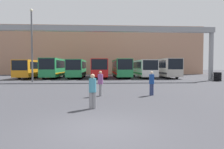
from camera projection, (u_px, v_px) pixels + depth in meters
ground_plane at (99, 130)px, 6.30m from camera, size 200.00×200.00×0.00m
building_backdrop at (99, 52)px, 53.68m from camera, size 51.33×12.00×11.77m
overhead_gantry at (99, 35)px, 26.55m from camera, size 31.54×0.80×7.32m
bus_slot_0 at (33, 68)px, 34.46m from camera, size 2.47×11.54×2.97m
bus_slot_1 at (54, 67)px, 34.03m from camera, size 2.50×10.20×3.25m
bus_slot_2 at (77, 68)px, 34.23m from camera, size 2.47×10.13×3.06m
bus_slot_3 at (99, 67)px, 35.42m from camera, size 2.63×12.03×3.16m
bus_slot_4 at (121, 67)px, 35.43m from camera, size 2.48×11.59×3.16m
bus_slot_5 at (143, 68)px, 35.07m from camera, size 2.56×10.37×3.02m
bus_slot_6 at (165, 67)px, 35.15m from camera, size 2.54×10.08×3.25m
pedestrian_near_right at (152, 83)px, 13.66m from camera, size 0.34×0.34×1.66m
pedestrian_near_center at (93, 90)px, 9.41m from camera, size 0.34×0.34×1.65m
pedestrian_mid_right at (100, 83)px, 13.37m from camera, size 0.35×0.35×1.69m
tire_stack at (217, 77)px, 26.78m from camera, size 1.04×1.04×1.20m
lamp_post at (32, 43)px, 25.01m from camera, size 0.36×0.36×9.15m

